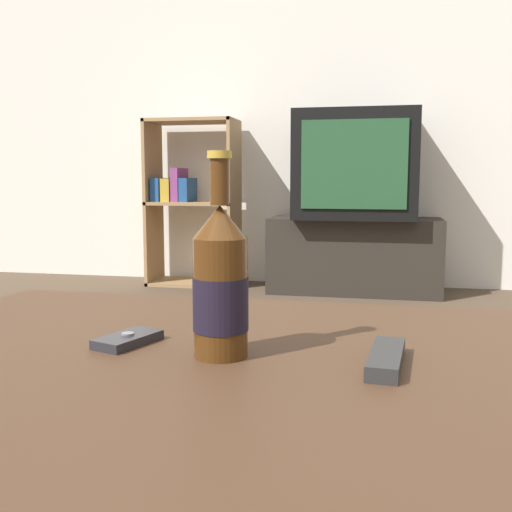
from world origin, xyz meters
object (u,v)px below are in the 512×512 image
(bookshelf, at_px, (189,200))
(remote_control, at_px, (386,359))
(beer_bottle, at_px, (220,284))
(television, at_px, (356,166))
(cell_phone, at_px, (128,339))
(tv_stand, at_px, (354,255))

(bookshelf, bearing_deg, remote_control, -66.93)
(remote_control, bearing_deg, beer_bottle, -174.88)
(television, bearing_deg, beer_bottle, -91.28)
(cell_phone, bearing_deg, remote_control, 14.67)
(tv_stand, relative_size, remote_control, 6.40)
(tv_stand, bearing_deg, bookshelf, 176.81)
(television, relative_size, remote_control, 4.41)
(television, xyz_separation_m, bookshelf, (-1.02, 0.06, -0.20))
(tv_stand, bearing_deg, cell_phone, -94.47)
(tv_stand, xyz_separation_m, cell_phone, (-0.21, -2.68, 0.20))
(bookshelf, distance_m, cell_phone, 2.86)
(beer_bottle, xyz_separation_m, remote_control, (0.22, 0.00, -0.09))
(tv_stand, distance_m, remote_control, 2.72)
(bookshelf, xyz_separation_m, beer_bottle, (0.96, -2.77, -0.01))
(cell_phone, bearing_deg, bookshelf, 125.46)
(television, relative_size, beer_bottle, 2.42)
(bookshelf, xyz_separation_m, cell_phone, (0.81, -2.74, -0.11))
(television, height_order, beer_bottle, television)
(tv_stand, relative_size, television, 1.45)
(television, distance_m, beer_bottle, 2.72)
(television, relative_size, bookshelf, 0.66)
(tv_stand, height_order, cell_phone, tv_stand)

